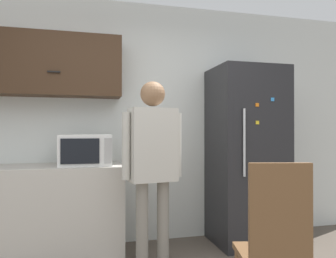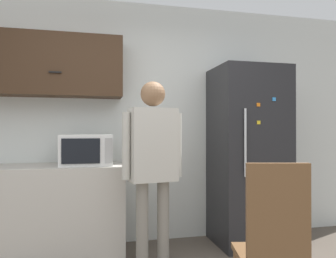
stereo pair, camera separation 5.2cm
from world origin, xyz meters
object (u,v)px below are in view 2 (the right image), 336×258
at_px(chair, 273,242).
at_px(person, 153,155).
at_px(refrigerator, 248,155).
at_px(microwave, 86,150).

bearing_deg(chair, person, -50.03).
height_order(person, chair, person).
height_order(person, refrigerator, refrigerator).
xyz_separation_m(microwave, person, (0.59, -0.43, -0.03)).
height_order(microwave, person, person).
bearing_deg(microwave, refrigerator, 0.50).
bearing_deg(refrigerator, microwave, -179.50).
bearing_deg(chair, refrigerator, -98.74).
height_order(microwave, refrigerator, refrigerator).
bearing_deg(refrigerator, chair, -111.78).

